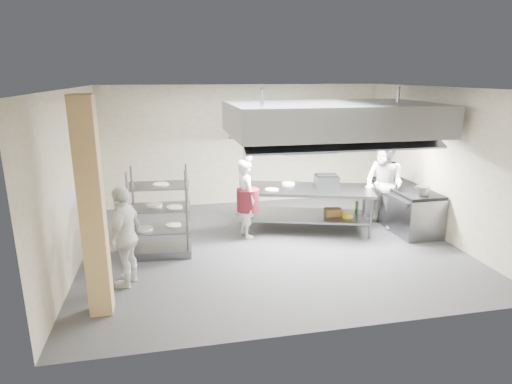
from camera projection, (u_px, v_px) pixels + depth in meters
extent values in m
plane|color=#303033|center=(271.00, 245.00, 8.40)|extent=(7.00, 7.00, 0.00)
plane|color=silver|center=(272.00, 88.00, 7.61)|extent=(7.00, 7.00, 0.00)
plane|color=#9E957D|center=(244.00, 145.00, 10.84)|extent=(7.00, 0.00, 7.00)
plane|color=#9E957D|center=(73.00, 179.00, 7.33)|extent=(0.00, 6.00, 6.00)
plane|color=#9E957D|center=(439.00, 163.00, 8.69)|extent=(0.00, 6.00, 6.00)
cube|color=#E3B574|center=(92.00, 210.00, 5.65)|extent=(0.30, 0.30, 3.00)
cube|color=gray|center=(331.00, 118.00, 8.40)|extent=(4.00, 2.50, 0.60)
cube|color=white|center=(287.00, 136.00, 8.31)|extent=(1.60, 0.12, 0.04)
cube|color=white|center=(372.00, 133.00, 8.66)|extent=(1.60, 0.12, 0.04)
cube|color=gray|center=(313.00, 144.00, 11.04)|extent=(1.50, 0.28, 0.04)
cube|color=gray|center=(309.00, 189.00, 9.06)|extent=(2.85, 1.83, 0.06)
cube|color=slate|center=(308.00, 215.00, 9.21)|extent=(2.62, 1.66, 0.04)
cube|color=gray|center=(402.00, 207.00, 9.36)|extent=(0.80, 2.00, 0.84)
cube|color=black|center=(404.00, 188.00, 9.24)|extent=(0.78, 1.96, 0.06)
imported|color=silver|center=(246.00, 198.00, 8.65)|extent=(0.50, 0.66, 1.62)
imported|color=silver|center=(384.00, 185.00, 9.13)|extent=(1.02, 1.13, 1.91)
imported|color=white|center=(125.00, 236.00, 6.63)|extent=(0.69, 1.03, 1.62)
cube|color=slate|center=(326.00, 181.00, 9.14)|extent=(0.54, 0.44, 0.24)
cube|color=olive|center=(333.00, 212.00, 9.13)|extent=(0.37, 0.27, 0.15)
cylinder|color=gray|center=(423.00, 191.00, 8.52)|extent=(0.27, 0.27, 0.18)
cylinder|color=white|center=(161.00, 227.00, 7.84)|extent=(0.28, 0.28, 0.05)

